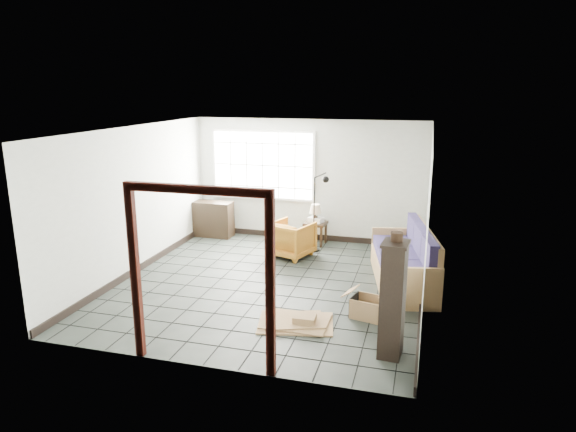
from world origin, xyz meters
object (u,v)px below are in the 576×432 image
(armchair, at_px, (291,237))
(tall_shelf, at_px, (393,299))
(side_table, at_px, (316,226))
(futon_sofa, at_px, (407,263))

(armchair, relative_size, tall_shelf, 0.52)
(side_table, bearing_deg, futon_sofa, -42.20)
(armchair, height_order, tall_shelf, tall_shelf)
(side_table, xyz_separation_m, tall_shelf, (1.90, -4.27, 0.35))
(armchair, xyz_separation_m, side_table, (0.29, 0.89, 0.01))
(tall_shelf, bearing_deg, futon_sofa, 93.41)
(futon_sofa, distance_m, side_table, 2.66)
(futon_sofa, distance_m, tall_shelf, 2.52)
(side_table, relative_size, tall_shelf, 0.33)
(armchair, xyz_separation_m, tall_shelf, (2.19, -3.38, 0.36))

